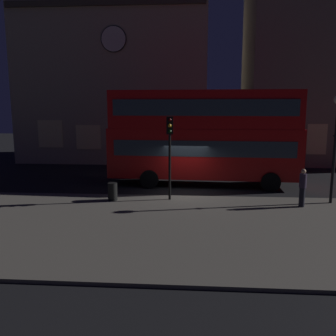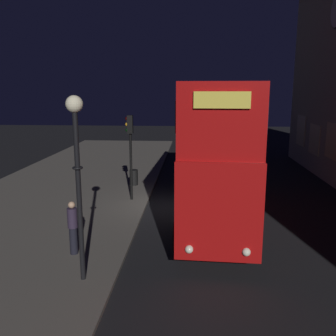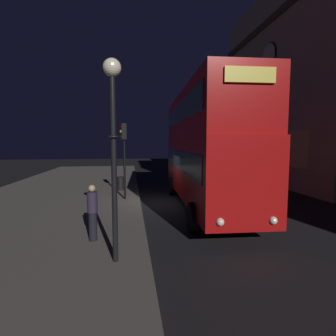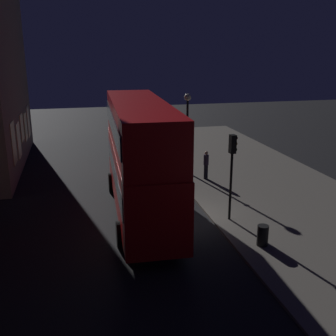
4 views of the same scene
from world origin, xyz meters
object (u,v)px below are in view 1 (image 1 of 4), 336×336
at_px(double_decker_bus, 204,133).
at_px(traffic_light_near_kerb, 170,141).
at_px(street_lamp, 336,128).
at_px(pedestrian, 303,187).
at_px(litter_bin, 113,192).

relative_size(double_decker_bus, traffic_light_near_kerb, 2.77).
distance_m(traffic_light_near_kerb, street_lamp, 7.78).
bearing_deg(traffic_light_near_kerb, street_lamp, -3.18).
xyz_separation_m(traffic_light_near_kerb, street_lamp, (7.76, -0.08, 0.65)).
bearing_deg(traffic_light_near_kerb, pedestrian, -10.53).
distance_m(double_decker_bus, street_lamp, 7.27).
bearing_deg(litter_bin, double_decker_bus, 43.30).
bearing_deg(traffic_light_near_kerb, litter_bin, -176.03).
distance_m(street_lamp, pedestrian, 3.21).
height_order(traffic_light_near_kerb, pedestrian, traffic_light_near_kerb).
bearing_deg(litter_bin, traffic_light_near_kerb, 6.56).
relative_size(traffic_light_near_kerb, pedestrian, 2.31).
relative_size(traffic_light_near_kerb, street_lamp, 0.80).
height_order(traffic_light_near_kerb, litter_bin, traffic_light_near_kerb).
distance_m(traffic_light_near_kerb, pedestrian, 6.54).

